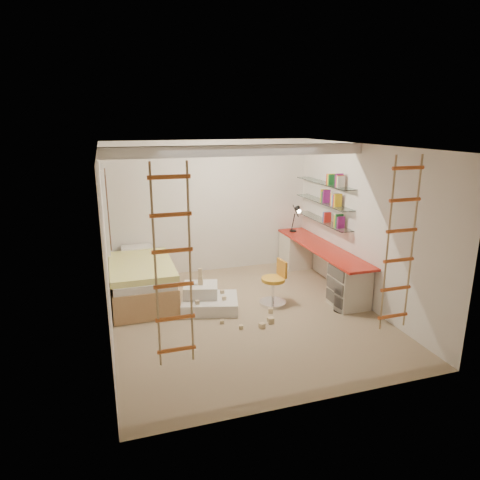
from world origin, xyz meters
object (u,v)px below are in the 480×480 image
object	(u,v)px
bed	(141,279)
desk	(320,264)
swivel_chair	(274,288)
play_platform	(207,300)

from	to	relation	value
bed	desk	bearing A→B (deg)	-6.49
swivel_chair	play_platform	world-z (taller)	swivel_chair
bed	play_platform	distance (m)	1.26
swivel_chair	desk	bearing A→B (deg)	27.09
desk	swivel_chair	size ratio (longest dim) A/B	3.73
bed	swivel_chair	size ratio (longest dim) A/B	2.67
swivel_chair	bed	bearing A→B (deg)	155.51
desk	bed	bearing A→B (deg)	173.51
desk	play_platform	bearing A→B (deg)	-169.17
desk	swivel_chair	bearing A→B (deg)	-152.91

